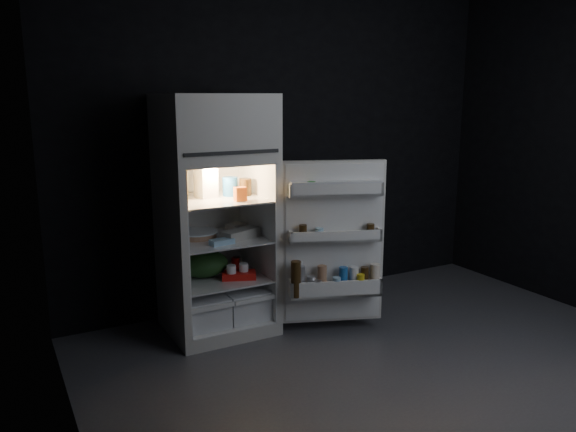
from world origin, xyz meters
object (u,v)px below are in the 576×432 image
milk_jug (206,181)px  egg_carton (241,234)px  fridge_door (333,247)px  yogurt_tray (239,275)px  refrigerator (214,207)px

milk_jug → egg_carton: 0.47m
fridge_door → yogurt_tray: bearing=150.4°
refrigerator → egg_carton: bearing=-44.0°
milk_jug → yogurt_tray: 0.74m
refrigerator → egg_carton: (0.15, -0.14, -0.19)m
egg_carton → yogurt_tray: bearing=-168.1°
fridge_door → yogurt_tray: 0.74m
refrigerator → egg_carton: size_ratio=5.71×
egg_carton → yogurt_tray: (-0.03, -0.02, -0.31)m
fridge_door → egg_carton: bearing=147.9°
yogurt_tray → milk_jug: bearing=153.0°
refrigerator → milk_jug: (-0.05, 0.03, 0.19)m
fridge_door → egg_carton: fridge_door is taller
fridge_door → refrigerator: bearing=145.1°
yogurt_tray → egg_carton: bearing=54.6°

